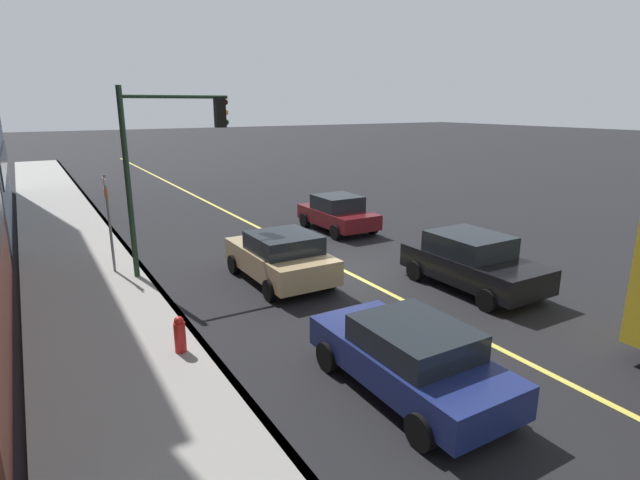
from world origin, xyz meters
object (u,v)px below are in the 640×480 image
(fire_hydrant, at_px, (180,338))
(car_black, at_px, (472,261))
(car_navy, at_px, (409,356))
(traffic_light_mast, at_px, (167,150))
(car_tan, at_px, (281,256))
(car_maroon, at_px, (338,213))
(street_sign_post, at_px, (109,218))

(fire_hydrant, bearing_deg, car_black, -90.74)
(car_navy, relative_size, fire_hydrant, 4.44)
(traffic_light_mast, bearing_deg, car_tan, -131.49)
(car_maroon, xyz_separation_m, car_tan, (-4.46, 4.86, 0.03))
(car_black, distance_m, street_sign_post, 10.84)
(street_sign_post, bearing_deg, traffic_light_mast, -116.33)
(car_navy, height_order, fire_hydrant, car_navy)
(traffic_light_mast, relative_size, fire_hydrant, 6.02)
(car_tan, height_order, traffic_light_mast, traffic_light_mast)
(street_sign_post, height_order, fire_hydrant, street_sign_post)
(car_black, height_order, car_maroon, car_black)
(traffic_light_mast, xyz_separation_m, fire_hydrant, (-5.44, 1.38, -3.38))
(car_black, xyz_separation_m, traffic_light_mast, (5.55, 7.01, 3.04))
(street_sign_post, distance_m, fire_hydrant, 6.43)
(car_maroon, bearing_deg, traffic_light_mast, 106.69)
(car_tan, relative_size, street_sign_post, 1.29)
(car_maroon, xyz_separation_m, street_sign_post, (-1.38, 9.08, 1.09))
(car_maroon, xyz_separation_m, fire_hydrant, (-7.66, 8.77, -0.28))
(traffic_light_mast, height_order, fire_hydrant, traffic_light_mast)
(car_navy, relative_size, traffic_light_mast, 0.74)
(fire_hydrant, bearing_deg, car_tan, -50.72)
(car_maroon, height_order, car_tan, car_tan)
(car_black, relative_size, fire_hydrant, 4.45)
(car_black, height_order, car_navy, car_black)
(car_tan, xyz_separation_m, street_sign_post, (3.07, 4.22, 1.06))
(fire_hydrant, bearing_deg, car_maroon, -48.88)
(fire_hydrant, bearing_deg, car_navy, -136.34)
(car_maroon, distance_m, fire_hydrant, 11.65)
(traffic_light_mast, bearing_deg, car_black, -128.37)
(car_black, relative_size, car_navy, 1.00)
(car_tan, distance_m, fire_hydrant, 5.07)
(traffic_light_mast, height_order, street_sign_post, traffic_light_mast)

